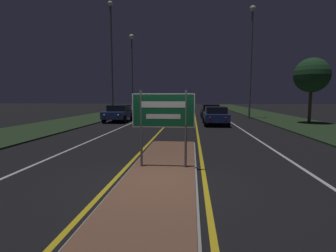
# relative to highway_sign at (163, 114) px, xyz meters

# --- Properties ---
(ground_plane) EXTENTS (160.00, 160.00, 0.00)m
(ground_plane) POSITION_rel_highway_sign_xyz_m (0.00, -1.22, -1.68)
(ground_plane) COLOR black
(median_island) EXTENTS (1.98, 9.12, 0.10)m
(median_island) POSITION_rel_highway_sign_xyz_m (0.00, 0.00, -1.63)
(median_island) COLOR #999993
(median_island) RESTS_ON ground_plane
(verge_left) EXTENTS (5.00, 100.00, 0.08)m
(verge_left) POSITION_rel_highway_sign_xyz_m (-9.50, 18.78, -1.64)
(verge_left) COLOR #23381E
(verge_left) RESTS_ON ground_plane
(verge_right) EXTENTS (5.00, 100.00, 0.08)m
(verge_right) POSITION_rel_highway_sign_xyz_m (9.50, 18.78, -1.64)
(verge_right) COLOR #23381E
(verge_right) RESTS_ON ground_plane
(centre_line_yellow_left) EXTENTS (0.12, 70.00, 0.01)m
(centre_line_yellow_left) POSITION_rel_highway_sign_xyz_m (-1.18, 23.78, -1.67)
(centre_line_yellow_left) COLOR gold
(centre_line_yellow_left) RESTS_ON ground_plane
(centre_line_yellow_right) EXTENTS (0.12, 70.00, 0.01)m
(centre_line_yellow_right) POSITION_rel_highway_sign_xyz_m (1.18, 23.78, -1.67)
(centre_line_yellow_right) COLOR gold
(centre_line_yellow_right) RESTS_ON ground_plane
(lane_line_white_left) EXTENTS (0.12, 70.00, 0.01)m
(lane_line_white_left) POSITION_rel_highway_sign_xyz_m (-4.20, 23.78, -1.67)
(lane_line_white_left) COLOR silver
(lane_line_white_left) RESTS_ON ground_plane
(lane_line_white_right) EXTENTS (0.12, 70.00, 0.01)m
(lane_line_white_right) POSITION_rel_highway_sign_xyz_m (4.20, 23.78, -1.67)
(lane_line_white_right) COLOR silver
(lane_line_white_right) RESTS_ON ground_plane
(edge_line_white_left) EXTENTS (0.10, 70.00, 0.01)m
(edge_line_white_left) POSITION_rel_highway_sign_xyz_m (-7.20, 23.78, -1.67)
(edge_line_white_left) COLOR silver
(edge_line_white_left) RESTS_ON ground_plane
(edge_line_white_right) EXTENTS (0.10, 70.00, 0.01)m
(edge_line_white_right) POSITION_rel_highway_sign_xyz_m (7.20, 23.78, -1.67)
(edge_line_white_right) COLOR silver
(edge_line_white_right) RESTS_ON ground_plane
(highway_sign) EXTENTS (1.83, 0.07, 2.27)m
(highway_sign) POSITION_rel_highway_sign_xyz_m (0.00, 0.00, 0.00)
(highway_sign) COLOR #56565B
(highway_sign) RESTS_ON median_island
(streetlight_left_near) EXTENTS (0.46, 0.46, 10.74)m
(streetlight_left_near) POSITION_rel_highway_sign_xyz_m (-6.56, 16.36, 4.72)
(streetlight_left_near) COLOR #56565B
(streetlight_left_near) RESTS_ON ground_plane
(streetlight_left_far) EXTENTS (0.58, 0.58, 9.59)m
(streetlight_left_far) POSITION_rel_highway_sign_xyz_m (-6.39, 23.88, 4.78)
(streetlight_left_far) COLOR #56565B
(streetlight_left_far) RESTS_ON ground_plane
(streetlight_right_near) EXTENTS (0.57, 0.57, 10.97)m
(streetlight_right_near) POSITION_rel_highway_sign_xyz_m (6.60, 19.41, 5.48)
(streetlight_right_near) COLOR #56565B
(streetlight_right_near) RESTS_ON ground_plane
(car_receding_0) EXTENTS (1.88, 4.30, 1.42)m
(car_receding_0) POSITION_rel_highway_sign_xyz_m (2.67, 13.04, -0.92)
(car_receding_0) COLOR navy
(car_receding_0) RESTS_ON ground_plane
(car_receding_1) EXTENTS (1.97, 4.51, 1.41)m
(car_receding_1) POSITION_rel_highway_sign_xyz_m (2.76, 20.07, -0.93)
(car_receding_1) COLOR black
(car_receding_1) RESTS_ON ground_plane
(car_approaching_0) EXTENTS (2.00, 4.31, 1.46)m
(car_approaching_0) POSITION_rel_highway_sign_xyz_m (-5.65, 15.14, -0.90)
(car_approaching_0) COLOR navy
(car_approaching_0) RESTS_ON ground_plane
(car_approaching_1) EXTENTS (1.87, 4.31, 1.50)m
(car_approaching_1) POSITION_rel_highway_sign_xyz_m (-2.38, 26.75, -0.89)
(car_approaching_1) COLOR #B7B7BC
(car_approaching_1) RESTS_ON ground_plane
(car_approaching_2) EXTENTS (1.90, 4.85, 1.44)m
(car_approaching_2) POSITION_rel_highway_sign_xyz_m (-5.99, 41.91, -0.89)
(car_approaching_2) COLOR silver
(car_approaching_2) RESTS_ON ground_plane
(roadside_palm_right) EXTENTS (2.72, 2.72, 5.17)m
(roadside_palm_right) POSITION_rel_highway_sign_xyz_m (10.25, 14.36, 2.20)
(roadside_palm_right) COLOR #4C3823
(roadside_palm_right) RESTS_ON verge_right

